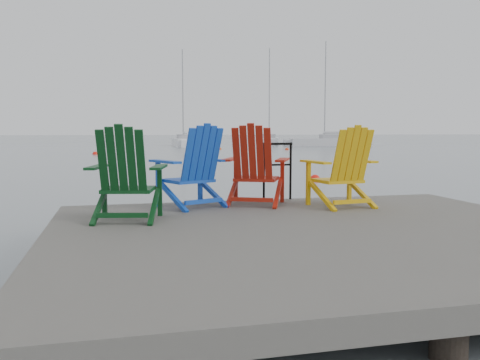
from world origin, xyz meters
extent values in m
plane|color=slate|center=(0.00, 0.00, 0.00)|extent=(400.00, 400.00, 0.00)
cube|color=#292725|center=(0.00, 0.00, 0.40)|extent=(6.00, 5.00, 0.20)
cylinder|color=black|center=(-2.70, 2.20, -0.30)|extent=(0.26, 0.26, 1.20)
cylinder|color=black|center=(0.00, 2.20, -0.30)|extent=(0.26, 0.26, 1.20)
cylinder|color=black|center=(2.70, 2.20, -0.30)|extent=(0.26, 0.26, 1.20)
cylinder|color=black|center=(0.03, 2.45, 0.95)|extent=(0.04, 0.04, 0.90)
cylinder|color=black|center=(0.47, 2.45, 0.95)|extent=(0.04, 0.04, 0.90)
cylinder|color=black|center=(0.25, 2.45, 1.38)|extent=(0.48, 0.04, 0.04)
cylinder|color=black|center=(0.25, 2.45, 1.05)|extent=(0.44, 0.03, 0.03)
cube|color=#093514|center=(-2.07, 1.19, 0.86)|extent=(0.69, 0.64, 0.04)
cube|color=#093514|center=(-2.37, 1.48, 0.81)|extent=(0.07, 0.07, 0.63)
cube|color=#093514|center=(-1.68, 1.33, 0.81)|extent=(0.07, 0.07, 0.63)
cube|color=#093514|center=(-2.45, 1.25, 1.14)|extent=(0.28, 0.69, 0.03)
cube|color=#093514|center=(-1.71, 1.09, 1.14)|extent=(0.28, 0.69, 0.03)
cube|color=#093514|center=(-2.15, 0.84, 1.24)|extent=(0.60, 0.40, 0.77)
cube|color=#1142B4|center=(-1.21, 2.10, 0.87)|extent=(0.77, 0.74, 0.04)
cube|color=#1142B4|center=(-1.63, 2.16, 0.82)|extent=(0.07, 0.07, 0.64)
cube|color=#1142B4|center=(-0.98, 2.45, 0.82)|extent=(0.07, 0.07, 0.64)
cube|color=#1142B4|center=(-1.56, 1.92, 1.16)|extent=(0.41, 0.69, 0.03)
cube|color=#1142B4|center=(-0.85, 2.24, 1.16)|extent=(0.41, 0.69, 0.03)
cube|color=#1142B4|center=(-1.06, 1.76, 1.25)|extent=(0.63, 0.50, 0.78)
cube|color=#A31A0C|center=(-0.19, 2.10, 0.87)|extent=(0.78, 0.75, 0.05)
cube|color=#A31A0C|center=(-0.42, 2.46, 0.82)|extent=(0.07, 0.07, 0.64)
cube|color=#A31A0C|center=(0.23, 2.15, 0.82)|extent=(0.07, 0.07, 0.64)
cube|color=#A31A0C|center=(-0.55, 2.24, 1.16)|extent=(0.42, 0.69, 0.03)
cube|color=#A31A0C|center=(0.15, 1.92, 1.16)|extent=(0.42, 0.69, 0.03)
cube|color=#A31A0C|center=(-0.34, 1.76, 1.25)|extent=(0.63, 0.50, 0.79)
cube|color=#D6A10B|center=(0.90, 1.63, 0.86)|extent=(0.66, 0.60, 0.04)
cube|color=#D6A10B|center=(0.52, 1.80, 0.81)|extent=(0.06, 0.06, 0.63)
cube|color=#D6A10B|center=(1.22, 1.89, 0.81)|extent=(0.06, 0.06, 0.63)
cube|color=#D6A10B|center=(0.52, 1.56, 1.14)|extent=(0.22, 0.69, 0.03)
cube|color=#D6A10B|center=(1.28, 1.66, 1.14)|extent=(0.22, 0.69, 0.03)
cube|color=#D6A10B|center=(0.94, 1.27, 1.24)|extent=(0.58, 0.36, 0.77)
cube|color=white|center=(4.62, 47.79, 0.25)|extent=(2.09, 7.40, 1.10)
cube|color=#9E9EA3|center=(4.62, 47.42, 0.95)|extent=(1.39, 2.24, 0.55)
cylinder|color=gray|center=(4.63, 48.16, 5.40)|extent=(0.12, 0.12, 9.20)
cube|color=silver|center=(14.98, 51.26, 0.25)|extent=(4.55, 8.47, 1.10)
cube|color=#9E9EA3|center=(14.86, 50.87, 0.95)|extent=(2.18, 2.80, 0.55)
cylinder|color=gray|center=(15.11, 51.65, 5.93)|extent=(0.12, 0.12, 10.26)
cube|color=silver|center=(19.80, 45.43, 0.25)|extent=(8.33, 3.19, 1.10)
cube|color=#9E9EA3|center=(20.20, 45.37, 0.95)|extent=(2.61, 1.79, 0.55)
cylinder|color=gray|center=(19.39, 45.48, 5.87)|extent=(0.12, 0.12, 10.15)
sphere|color=red|center=(4.09, 10.32, 0.00)|extent=(0.33, 0.33, 0.33)
sphere|color=red|center=(-3.63, 30.64, 0.00)|extent=(0.38, 0.38, 0.38)
sphere|color=red|center=(11.84, 35.73, 0.00)|extent=(0.33, 0.33, 0.33)
sphere|color=#D6470C|center=(6.40, 37.68, 0.00)|extent=(0.35, 0.35, 0.35)
camera|label=1|loc=(-2.20, -5.15, 1.58)|focal=38.00mm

